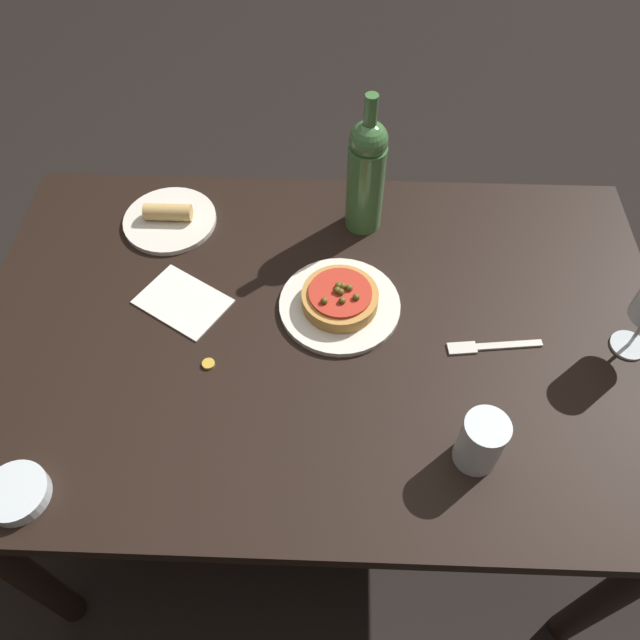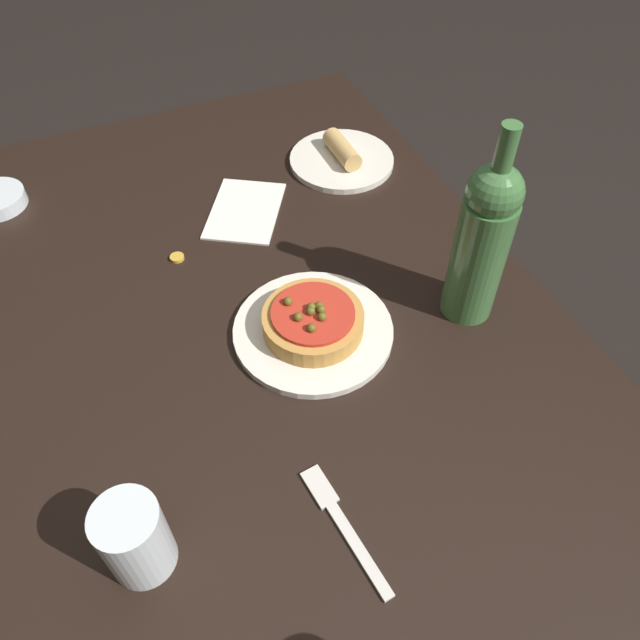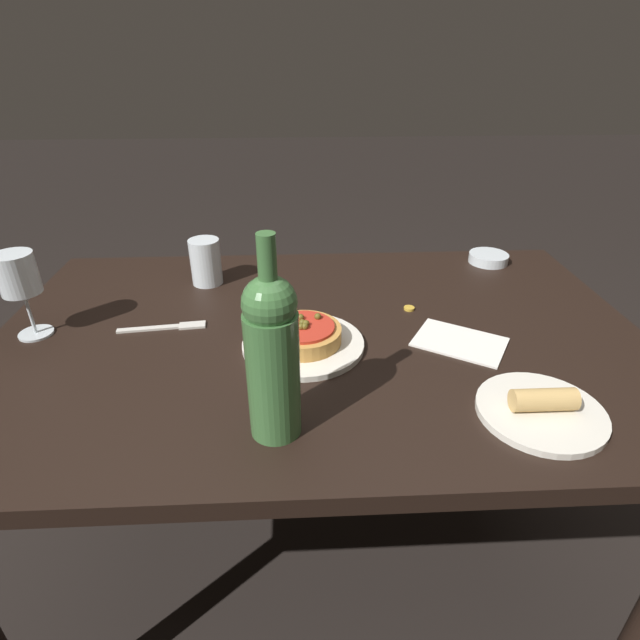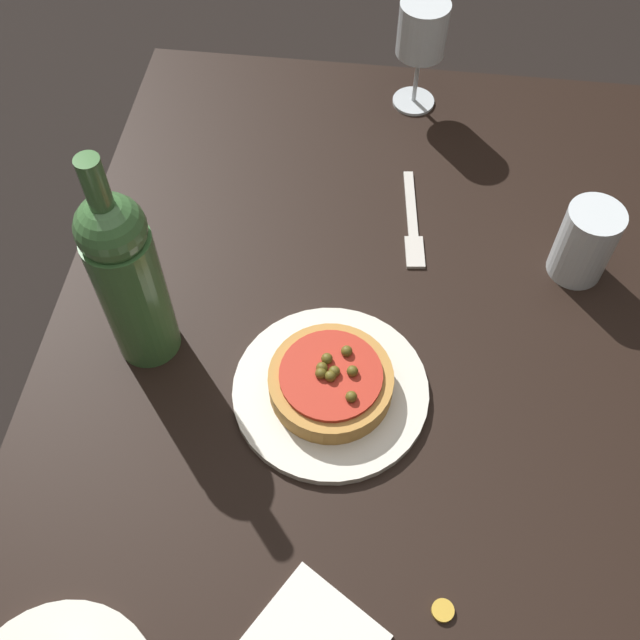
{
  "view_description": "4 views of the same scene",
  "coord_description": "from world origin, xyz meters",
  "px_view_note": "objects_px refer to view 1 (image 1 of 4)",
  "views": [
    {
      "loc": [
        -0.02,
        0.71,
        1.73
      ],
      "look_at": [
        0.0,
        -0.0,
        0.76
      ],
      "focal_mm": 35.0,
      "sensor_mm": 36.0,
      "label": 1
    },
    {
      "loc": [
        -0.6,
        0.18,
        1.47
      ],
      "look_at": [
        -0.04,
        -0.06,
        0.78
      ],
      "focal_mm": 35.0,
      "sensor_mm": 36.0,
      "label": 2
    },
    {
      "loc": [
        -0.04,
        -0.9,
        1.27
      ],
      "look_at": [
        -0.0,
        -0.08,
        0.81
      ],
      "focal_mm": 28.0,
      "sensor_mm": 36.0,
      "label": 3
    },
    {
      "loc": [
        0.41,
        -0.02,
        1.56
      ],
      "look_at": [
        -0.09,
        -0.08,
        0.81
      ],
      "focal_mm": 42.0,
      "sensor_mm": 36.0,
      "label": 4
    }
  ],
  "objects_px": {
    "pizza": "(340,298)",
    "side_bowl": "(16,493)",
    "fork": "(488,346)",
    "bottle_cap": "(208,364)",
    "dinner_plate": "(340,305)",
    "water_cup": "(481,442)",
    "side_plate": "(170,218)",
    "dining_table": "(321,355)",
    "wine_bottle": "(366,174)"
  },
  "relations": [
    {
      "from": "water_cup",
      "to": "bottle_cap",
      "type": "bearing_deg",
      "value": -19.36
    },
    {
      "from": "dinner_plate",
      "to": "water_cup",
      "type": "bearing_deg",
      "value": 126.73
    },
    {
      "from": "water_cup",
      "to": "dining_table",
      "type": "bearing_deg",
      "value": -43.63
    },
    {
      "from": "pizza",
      "to": "bottle_cap",
      "type": "height_order",
      "value": "pizza"
    },
    {
      "from": "dining_table",
      "to": "wine_bottle",
      "type": "bearing_deg",
      "value": -105.58
    },
    {
      "from": "fork",
      "to": "bottle_cap",
      "type": "xyz_separation_m",
      "value": [
        0.53,
        0.06,
        0.0
      ]
    },
    {
      "from": "wine_bottle",
      "to": "side_plate",
      "type": "relative_size",
      "value": 1.57
    },
    {
      "from": "side_plate",
      "to": "bottle_cap",
      "type": "relative_size",
      "value": 8.57
    },
    {
      "from": "pizza",
      "to": "dinner_plate",
      "type": "bearing_deg",
      "value": -68.23
    },
    {
      "from": "wine_bottle",
      "to": "water_cup",
      "type": "relative_size",
      "value": 2.84
    },
    {
      "from": "wine_bottle",
      "to": "fork",
      "type": "xyz_separation_m",
      "value": [
        -0.24,
        0.33,
        -0.14
      ]
    },
    {
      "from": "side_plate",
      "to": "side_bowl",
      "type": "bearing_deg",
      "value": 78.02
    },
    {
      "from": "dinner_plate",
      "to": "fork",
      "type": "height_order",
      "value": "dinner_plate"
    },
    {
      "from": "dining_table",
      "to": "fork",
      "type": "relative_size",
      "value": 7.37
    },
    {
      "from": "pizza",
      "to": "fork",
      "type": "relative_size",
      "value": 0.83
    },
    {
      "from": "wine_bottle",
      "to": "water_cup",
      "type": "bearing_deg",
      "value": 108.62
    },
    {
      "from": "side_bowl",
      "to": "water_cup",
      "type": "bearing_deg",
      "value": -172.73
    },
    {
      "from": "dinner_plate",
      "to": "fork",
      "type": "bearing_deg",
      "value": 163.02
    },
    {
      "from": "dinner_plate",
      "to": "pizza",
      "type": "relative_size",
      "value": 1.6
    },
    {
      "from": "wine_bottle",
      "to": "side_bowl",
      "type": "relative_size",
      "value": 3.06
    },
    {
      "from": "water_cup",
      "to": "fork",
      "type": "xyz_separation_m",
      "value": [
        -0.05,
        -0.23,
        -0.05
      ]
    },
    {
      "from": "wine_bottle",
      "to": "side_bowl",
      "type": "xyz_separation_m",
      "value": [
        0.57,
        0.65,
        -0.13
      ]
    },
    {
      "from": "dinner_plate",
      "to": "wine_bottle",
      "type": "xyz_separation_m",
      "value": [
        -0.05,
        -0.24,
        0.13
      ]
    },
    {
      "from": "pizza",
      "to": "side_plate",
      "type": "bearing_deg",
      "value": -30.7
    },
    {
      "from": "side_bowl",
      "to": "side_plate",
      "type": "height_order",
      "value": "side_plate"
    },
    {
      "from": "dining_table",
      "to": "side_plate",
      "type": "bearing_deg",
      "value": -39.26
    },
    {
      "from": "fork",
      "to": "side_plate",
      "type": "relative_size",
      "value": 0.9
    },
    {
      "from": "dinner_plate",
      "to": "side_plate",
      "type": "height_order",
      "value": "side_plate"
    },
    {
      "from": "dinner_plate",
      "to": "bottle_cap",
      "type": "bearing_deg",
      "value": 30.85
    },
    {
      "from": "dinner_plate",
      "to": "wine_bottle",
      "type": "distance_m",
      "value": 0.28
    },
    {
      "from": "fork",
      "to": "bottle_cap",
      "type": "distance_m",
      "value": 0.53
    },
    {
      "from": "pizza",
      "to": "side_plate",
      "type": "height_order",
      "value": "pizza"
    },
    {
      "from": "pizza",
      "to": "side_bowl",
      "type": "bearing_deg",
      "value": 38.33
    },
    {
      "from": "dining_table",
      "to": "fork",
      "type": "bearing_deg",
      "value": 174.52
    },
    {
      "from": "dinner_plate",
      "to": "pizza",
      "type": "height_order",
      "value": "pizza"
    },
    {
      "from": "pizza",
      "to": "side_bowl",
      "type": "relative_size",
      "value": 1.44
    },
    {
      "from": "dining_table",
      "to": "dinner_plate",
      "type": "relative_size",
      "value": 5.6
    },
    {
      "from": "dining_table",
      "to": "wine_bottle",
      "type": "height_order",
      "value": "wine_bottle"
    },
    {
      "from": "side_plate",
      "to": "bottle_cap",
      "type": "distance_m",
      "value": 0.4
    },
    {
      "from": "wine_bottle",
      "to": "side_plate",
      "type": "bearing_deg",
      "value": 1.84
    },
    {
      "from": "side_bowl",
      "to": "bottle_cap",
      "type": "xyz_separation_m",
      "value": [
        -0.27,
        -0.26,
        -0.01
      ]
    },
    {
      "from": "pizza",
      "to": "wine_bottle",
      "type": "relative_size",
      "value": 0.47
    },
    {
      "from": "side_plate",
      "to": "dining_table",
      "type": "bearing_deg",
      "value": 140.74
    },
    {
      "from": "dinner_plate",
      "to": "side_bowl",
      "type": "xyz_separation_m",
      "value": [
        0.52,
        0.41,
        0.01
      ]
    },
    {
      "from": "dining_table",
      "to": "pizza",
      "type": "height_order",
      "value": "pizza"
    },
    {
      "from": "dining_table",
      "to": "pizza",
      "type": "distance_m",
      "value": 0.14
    },
    {
      "from": "wine_bottle",
      "to": "water_cup",
      "type": "xyz_separation_m",
      "value": [
        -0.19,
        0.55,
        -0.08
      ]
    },
    {
      "from": "side_plate",
      "to": "water_cup",
      "type": "bearing_deg",
      "value": 138.76
    },
    {
      "from": "dining_table",
      "to": "fork",
      "type": "distance_m",
      "value": 0.34
    },
    {
      "from": "water_cup",
      "to": "wine_bottle",
      "type": "bearing_deg",
      "value": -71.38
    }
  ]
}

